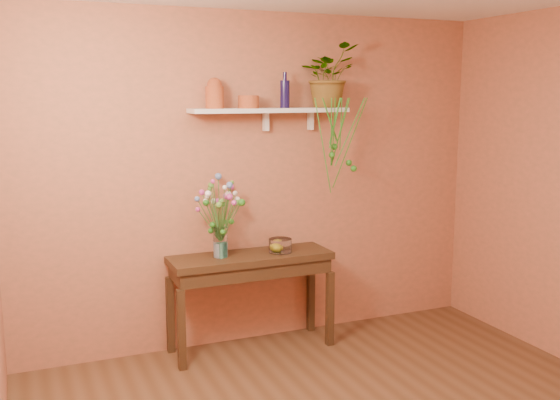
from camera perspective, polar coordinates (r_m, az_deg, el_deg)
The scene contains 13 objects.
room at distance 3.52m, azimuth 9.86°, elevation -2.21°, with size 4.04×4.04×2.70m.
sideboard at distance 5.16m, azimuth -2.61°, elevation -6.08°, with size 1.30×0.42×0.79m.
wall_shelf at distance 5.15m, azimuth -0.79°, elevation 7.92°, with size 1.30×0.24×0.19m.
terracotta_jug at distance 4.98m, azimuth -5.83°, elevation 9.36°, with size 0.18×0.18×0.23m.
terracotta_pot at distance 5.07m, azimuth -2.81°, elevation 8.70°, with size 0.16×0.16×0.10m, color #A04A2A.
blue_bottle at distance 5.18m, azimuth 0.44°, elevation 9.45°, with size 0.09×0.09×0.28m.
spider_plant at distance 5.34m, azimuth 4.29°, elevation 10.96°, with size 0.46×0.40×0.52m, color #28701B.
plant_fronds at distance 5.24m, azimuth 5.35°, elevation 4.74°, with size 0.55×0.29×0.78m.
glass_vase at distance 5.04m, azimuth -5.30°, elevation -3.94°, with size 0.11×0.11×0.24m.
bouquet at distance 4.97m, azimuth -5.27°, elevation -0.26°, with size 0.41×0.46×0.52m.
glass_bowl at distance 5.17m, azimuth 0.03°, elevation -4.12°, with size 0.19×0.19×0.11m.
lemon at distance 5.18m, azimuth -0.22°, elevation -4.21°, with size 0.07×0.07×0.07m, color yellow.
carton at distance 5.02m, azimuth -5.17°, elevation -4.44°, with size 0.06×0.05×0.13m, color #30707E.
Camera 1 is at (-1.87, -2.89, 2.05)m, focal length 41.17 mm.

